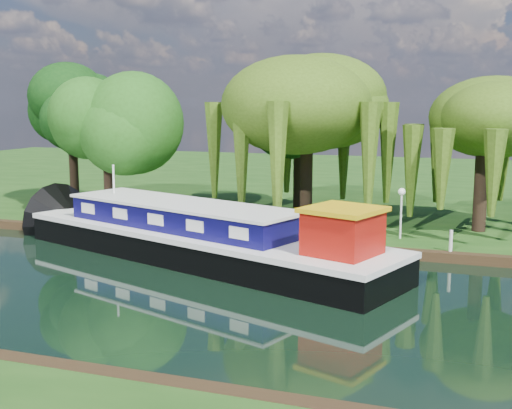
% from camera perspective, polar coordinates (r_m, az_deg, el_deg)
% --- Properties ---
extents(ground, '(120.00, 120.00, 0.00)m').
position_cam_1_polar(ground, '(23.08, 8.47, -9.21)').
color(ground, black).
extents(far_bank, '(120.00, 52.00, 0.45)m').
position_cam_1_polar(far_bank, '(56.15, 14.83, 1.63)').
color(far_bank, '#173E11').
rests_on(far_bank, ground).
extents(dutch_barge, '(20.29, 10.96, 4.21)m').
position_cam_1_polar(dutch_barge, '(29.66, -4.92, -2.95)').
color(dutch_barge, black).
rests_on(dutch_barge, ground).
extents(red_dinghy, '(3.14, 2.66, 0.55)m').
position_cam_1_polar(red_dinghy, '(34.62, -15.03, -3.25)').
color(red_dinghy, '#96120A').
rests_on(red_dinghy, ground).
extents(willow_left, '(7.42, 7.42, 8.90)m').
position_cam_1_polar(willow_left, '(35.76, 4.57, 8.58)').
color(willow_left, black).
rests_on(willow_left, far_bank).
extents(willow_right, '(5.98, 5.98, 7.28)m').
position_cam_1_polar(willow_right, '(35.48, 19.60, 6.22)').
color(willow_right, black).
rests_on(willow_right, far_bank).
extents(tree_far_left, '(5.08, 5.08, 8.19)m').
position_cam_1_polar(tree_far_left, '(37.99, -13.15, 7.11)').
color(tree_far_left, black).
rests_on(tree_far_left, far_bank).
extents(tree_far_back, '(4.97, 4.97, 8.36)m').
position_cam_1_polar(tree_far_back, '(43.55, -16.09, 7.51)').
color(tree_far_back, black).
rests_on(tree_far_back, far_bank).
extents(tree_far_mid, '(4.90, 4.90, 8.02)m').
position_cam_1_polar(tree_far_mid, '(41.34, 3.77, 7.37)').
color(tree_far_mid, black).
rests_on(tree_far_mid, far_bank).
extents(lamppost, '(0.36, 0.36, 2.56)m').
position_cam_1_polar(lamppost, '(32.61, 12.81, 0.41)').
color(lamppost, silver).
rests_on(lamppost, far_bank).
extents(mooring_posts, '(19.16, 0.16, 1.00)m').
position_cam_1_polar(mooring_posts, '(30.93, 10.44, -2.74)').
color(mooring_posts, silver).
rests_on(mooring_posts, far_bank).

